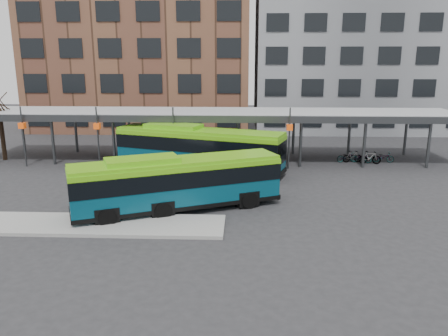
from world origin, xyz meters
The scene contains 10 objects.
ground centered at (0.00, 0.00, 0.00)m, with size 120.00×120.00×0.00m, color #28282B.
boarding_island centered at (-5.50, -3.00, 0.09)m, with size 14.00×3.00×0.18m, color gray.
canopy centered at (-0.06, 12.87, 3.91)m, with size 40.00×6.53×4.80m.
tree centered at (-18.00, 12.00, 2.43)m, with size 1.64×1.64×5.60m.
building_brick centered at (-10.00, 32.00, 11.00)m, with size 26.00×14.00×22.00m, color brown.
building_grey centered at (16.00, 32.00, 10.00)m, with size 24.00×14.00×20.00m, color slate.
bus_front centered at (-1.27, -0.34, 1.68)m, with size 11.71×7.00×3.23m.
bus_rear centered at (-0.95, 8.61, 1.85)m, with size 13.11×6.80×3.56m.
pedestrian centered at (-5.96, -2.84, 1.00)m, with size 0.53×0.68×1.61m.
bike_rack centered at (12.45, 12.13, 0.48)m, with size 4.81×1.46×1.08m.
Camera 1 is at (2.36, -23.77, 8.31)m, focal length 35.00 mm.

